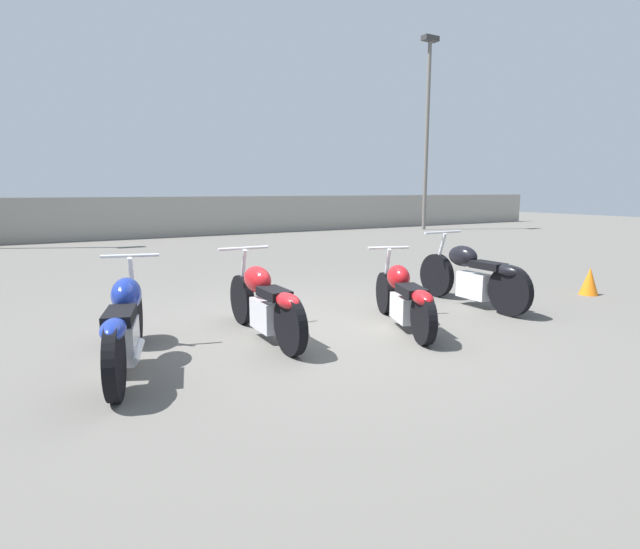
{
  "coord_description": "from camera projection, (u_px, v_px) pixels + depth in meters",
  "views": [
    {
      "loc": [
        -3.0,
        -5.11,
        1.67
      ],
      "look_at": [
        0.0,
        0.09,
        0.65
      ],
      "focal_mm": 28.0,
      "sensor_mm": 36.0,
      "label": 1
    }
  ],
  "objects": [
    {
      "name": "ground_plane",
      "position": [
        324.0,
        328.0,
        6.12
      ],
      "size": [
        60.0,
        60.0,
        0.0
      ],
      "primitive_type": "plane",
      "color": "#5B5954"
    },
    {
      "name": "motorcycle_slot_2",
      "position": [
        404.0,
        297.0,
        6.05
      ],
      "size": [
        0.88,
        1.89,
        0.93
      ],
      "rotation": [
        0.0,
        0.0,
        -0.35
      ],
      "color": "black",
      "rests_on": "ground_plane"
    },
    {
      "name": "motorcycle_slot_1",
      "position": [
        265.0,
        302.0,
        5.62
      ],
      "size": [
        0.64,
        2.03,
        0.99
      ],
      "rotation": [
        0.0,
        0.0,
        -0.02
      ],
      "color": "black",
      "rests_on": "ground_plane"
    },
    {
      "name": "light_pole_right",
      "position": [
        427.0,
        119.0,
        20.67
      ],
      "size": [
        0.7,
        0.35,
        7.82
      ],
      "color": "slate",
      "rests_on": "ground_plane"
    },
    {
      "name": "motorcycle_slot_0",
      "position": [
        125.0,
        324.0,
        4.66
      ],
      "size": [
        0.82,
        2.14,
        1.0
      ],
      "rotation": [
        0.0,
        0.0,
        -0.27
      ],
      "color": "black",
      "rests_on": "ground_plane"
    },
    {
      "name": "fence_back",
      "position": [
        132.0,
        218.0,
        17.2
      ],
      "size": [
        40.0,
        0.04,
        1.43
      ],
      "color": "#9E998E",
      "rests_on": "ground_plane"
    },
    {
      "name": "motorcycle_slot_3",
      "position": [
        473.0,
        275.0,
        7.21
      ],
      "size": [
        0.71,
        2.1,
        1.05
      ],
      "rotation": [
        0.0,
        0.0,
        -0.01
      ],
      "color": "black",
      "rests_on": "ground_plane"
    },
    {
      "name": "traffic_cone_near",
      "position": [
        589.0,
        281.0,
        8.02
      ],
      "size": [
        0.29,
        0.29,
        0.44
      ],
      "color": "orange",
      "rests_on": "ground_plane"
    }
  ]
}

